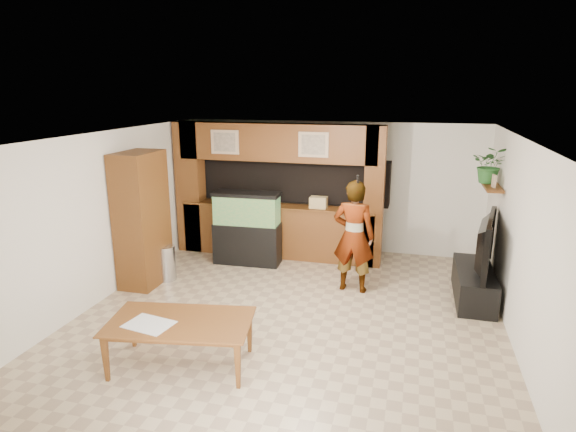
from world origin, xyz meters
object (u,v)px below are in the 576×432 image
(person, at_px, (354,236))
(dining_table, at_px, (181,345))
(pantry_cabinet, at_px, (142,219))
(television, at_px, (478,243))
(aquarium, at_px, (247,229))

(person, xyz_separation_m, dining_table, (-1.67, -2.80, -0.63))
(pantry_cabinet, height_order, television, pantry_cabinet)
(pantry_cabinet, xyz_separation_m, television, (5.35, 0.71, -0.19))
(aquarium, bearing_deg, pantry_cabinet, -137.63)
(person, bearing_deg, television, -171.33)
(dining_table, bearing_deg, pantry_cabinet, 119.07)
(aquarium, height_order, television, aquarium)
(aquarium, relative_size, person, 0.74)
(television, bearing_deg, dining_table, 139.79)
(aquarium, bearing_deg, dining_table, -85.58)
(person, bearing_deg, aquarium, -15.10)
(television, xyz_separation_m, dining_table, (-3.57, -2.93, -0.64))
(television, bearing_deg, pantry_cabinet, 107.96)
(pantry_cabinet, bearing_deg, person, 9.61)
(pantry_cabinet, xyz_separation_m, aquarium, (1.36, 1.35, -0.45))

